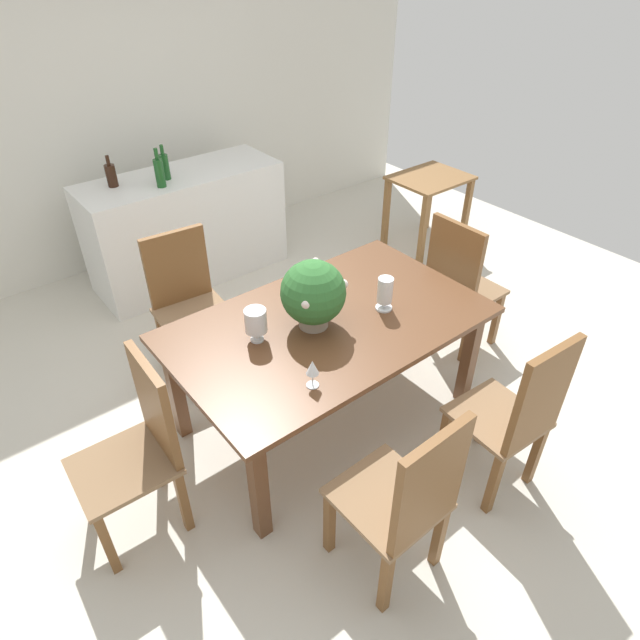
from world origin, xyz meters
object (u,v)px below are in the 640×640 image
Objects in this scene: chair_far_left at (187,296)px; side_table at (429,193)px; chair_near_right at (518,414)px; crystal_vase_center_near at (385,292)px; wine_bottle_dark at (159,172)px; kitchen_counter at (187,227)px; crystal_vase_left at (256,321)px; flower_centerpiece at (313,294)px; dining_table at (328,333)px; chair_near_left at (407,499)px; wine_glass at (312,368)px; chair_foot_end at (459,280)px; wine_bottle_tall at (111,175)px; wine_bottle_green at (165,166)px; chair_head_end at (141,443)px.

chair_far_left reaches higher than side_table.
side_table is at bearing -125.13° from chair_near_right.
crystal_vase_center_near is 0.69× the size of wine_bottle_dark.
crystal_vase_left is at bearing -105.97° from kitchen_counter.
dining_table is at bearing -14.17° from flower_centerpiece.
wine_glass is (0.00, 0.66, 0.29)m from chair_near_left.
chair_near_right reaches higher than side_table.
chair_near_left reaches higher than chair_foot_end.
chair_foot_end reaches higher than kitchen_counter.
flower_centerpiece is 1.94× the size of crystal_vase_center_near.
chair_foot_end is 4.26× the size of wine_bottle_tall.
chair_near_right is 1.22m from flower_centerpiece.
chair_near_left reaches higher than dining_table.
kitchen_counter is at bearing 67.90° from chair_far_left.
dining_table is 2.26m from wine_bottle_tall.
chair_foot_end is 0.90m from crystal_vase_center_near.
chair_foot_end is at bearing -64.46° from kitchen_counter.
crystal_vase_center_near is at bearing -15.84° from crystal_vase_left.
wine_bottle_green is 2.38m from side_table.
crystal_vase_center_near is 0.77m from wine_glass.
flower_centerpiece is 1.94m from wine_bottle_dark.
dining_table is at bearing -94.39° from kitchen_counter.
wine_bottle_tall reaches higher than chair_near_right.
chair_head_end reaches higher than wine_glass.
chair_foot_end is (2.34, 0.00, 0.01)m from chair_head_end.
chair_far_left is 0.60× the size of kitchen_counter.
kitchen_counter reaches higher than side_table.
chair_near_left reaches higher than chair_head_end.
crystal_vase_center_near is at bearing -17.63° from dining_table.
chair_head_end is 2.40m from wine_bottle_tall.
chair_near_right reaches higher than wine_glass.
flower_centerpiece is 0.57× the size of side_table.
chair_near_left is 2.62× the size of flower_centerpiece.
chair_near_right is 6.79× the size of wine_glass.
chair_near_right is 2.86m from side_table.
crystal_vase_center_near is at bearing 87.92° from chair_head_end.
chair_far_left is (0.01, 2.05, -0.02)m from chair_near_left.
crystal_vase_left is 0.95× the size of crystal_vase_center_near.
crystal_vase_left is 0.82× the size of wine_bottle_tall.
wine_bottle_green reaches higher than flower_centerpiece.
wine_bottle_dark is (0.35, 2.99, 0.48)m from chair_near_left.
side_table is (2.60, 2.23, -0.03)m from chair_near_left.
wine_glass is (-0.80, 0.66, 0.28)m from chair_near_right.
crystal_vase_center_near is 0.13× the size of kitchen_counter.
chair_far_left is 0.97m from crystal_vase_left.
crystal_vase_left reaches higher than kitchen_counter.
flower_centerpiece is at bearing -61.22° from chair_near_right.
chair_foot_end is 1.64m from wine_glass.
chair_head_end is at bearing -171.77° from crystal_vase_left.
flower_centerpiece is at bearing 163.10° from crystal_vase_center_near.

